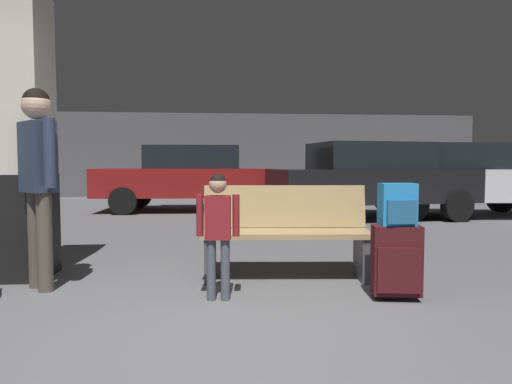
# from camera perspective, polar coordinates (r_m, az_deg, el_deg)

# --- Properties ---
(ground_plane) EXTENTS (18.00, 18.00, 0.10)m
(ground_plane) POSITION_cam_1_polar(r_m,az_deg,el_deg) (6.81, -4.34, -6.18)
(ground_plane) COLOR slate
(garage_back_wall) EXTENTS (18.00, 0.12, 2.80)m
(garage_back_wall) POSITION_cam_1_polar(r_m,az_deg,el_deg) (15.57, -4.79, 4.64)
(garage_back_wall) COLOR #565658
(garage_back_wall) RESTS_ON ground_plane
(structural_pillar) EXTENTS (0.57, 0.57, 2.73)m
(structural_pillar) POSITION_cam_1_polar(r_m,az_deg,el_deg) (4.94, -27.66, 6.07)
(structural_pillar) COLOR black
(structural_pillar) RESTS_ON ground_plane
(bench) EXTENTS (1.64, 0.65, 0.89)m
(bench) POSITION_cam_1_polar(r_m,az_deg,el_deg) (4.41, 3.74, -5.04)
(bench) COLOR tan
(bench) RESTS_ON ground_plane
(suitcase) EXTENTS (0.41, 0.28, 0.60)m
(suitcase) POSITION_cam_1_polar(r_m,az_deg,el_deg) (3.88, 17.14, -8.19)
(suitcase) COLOR #471419
(suitcase) RESTS_ON ground_plane
(backpack_bright) EXTENTS (0.29, 0.20, 0.34)m
(backpack_bright) POSITION_cam_1_polar(r_m,az_deg,el_deg) (3.82, 17.28, -1.56)
(backpack_bright) COLOR #268CD8
(backpack_bright) RESTS_ON suitcase
(child) EXTENTS (0.35, 0.21, 1.02)m
(child) POSITION_cam_1_polar(r_m,az_deg,el_deg) (3.67, -4.79, -3.85)
(child) COLOR #4C5160
(child) RESTS_ON ground_plane
(adult) EXTENTS (0.43, 0.47, 1.75)m
(adult) POSITION_cam_1_polar(r_m,az_deg,el_deg) (4.37, -25.59, 2.92)
(adult) COLOR brown
(adult) RESTS_ON ground_plane
(parked_car_near) EXTENTS (4.29, 2.22, 1.51)m
(parked_car_near) POSITION_cam_1_polar(r_m,az_deg,el_deg) (9.39, 14.41, 1.64)
(parked_car_near) COLOR black
(parked_car_near) RESTS_ON ground_plane
(parked_car_far) EXTENTS (4.18, 1.95, 1.51)m
(parked_car_far) POSITION_cam_1_polar(r_m,az_deg,el_deg) (10.76, -8.33, 1.94)
(parked_car_far) COLOR maroon
(parked_car_far) RESTS_ON ground_plane
(parked_car_side) EXTENTS (4.22, 2.04, 1.51)m
(parked_car_side) POSITION_cam_1_polar(r_m,az_deg,el_deg) (10.43, 24.04, 1.62)
(parked_car_side) COLOR silver
(parked_car_side) RESTS_ON ground_plane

